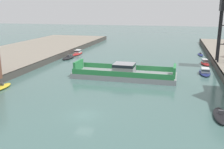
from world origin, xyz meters
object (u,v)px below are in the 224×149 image
moored_boat_near_left (220,115)px  moored_boat_near_right (78,53)px  chain_ferry (124,73)px  moored_boat_far_right (200,55)px  moored_boat_upstream_a (205,72)px  moored_boat_mid_right (205,63)px  moored_boat_mid_left (2,87)px  moored_boat_far_left (68,57)px

moored_boat_near_left → moored_boat_near_right: (-38.10, 42.92, 0.24)m
chain_ferry → moored_boat_near_left: 24.50m
moored_boat_near_right → moored_boat_far_right: 39.98m
moored_boat_far_right → moored_boat_upstream_a: 25.62m
moored_boat_mid_right → moored_boat_mid_left: bearing=-140.4°
moored_boat_near_left → moored_boat_upstream_a: (0.14, 25.58, 0.23)m
moored_boat_near_right → moored_boat_far_left: size_ratio=1.04×
moored_boat_mid_left → moored_boat_far_left: 31.28m
moored_boat_near_left → moored_boat_upstream_a: 25.58m
moored_boat_near_left → moored_boat_near_right: size_ratio=0.82×
moored_boat_upstream_a → chain_ferry: bearing=-154.8°
chain_ferry → moored_boat_mid_right: (18.32, 19.19, -0.50)m
moored_boat_near_right → moored_boat_near_left: bearing=-48.4°
moored_boat_upstream_a → moored_boat_mid_left: bearing=-150.8°
moored_boat_mid_left → moored_boat_far_right: 61.10m
moored_boat_near_right → moored_boat_mid_right: (39.21, -6.32, -0.03)m
moored_boat_near_right → moored_boat_mid_right: bearing=-9.2°
moored_boat_far_left → moored_boat_far_right: size_ratio=1.34×
moored_boat_near_left → moored_boat_mid_left: (-38.05, 4.20, 0.00)m
moored_boat_near_right → moored_boat_mid_right: size_ratio=1.21×
chain_ferry → moored_boat_far_left: chain_ferry is taller
moored_boat_mid_right → chain_ferry: bearing=-133.7°
chain_ferry → moored_boat_near_left: size_ratio=3.61×
moored_boat_near_right → moored_boat_far_left: (-0.04, -7.45, -0.24)m
moored_boat_near_right → moored_boat_upstream_a: 41.99m
moored_boat_near_right → moored_boat_upstream_a: moored_boat_near_right is taller
moored_boat_near_left → moored_boat_mid_left: size_ratio=1.17×
moored_boat_near_left → moored_boat_mid_right: 36.62m
moored_boat_near_right → moored_boat_mid_right: moored_boat_near_right is taller
moored_boat_near_left → moored_boat_far_right: 51.19m
moored_boat_upstream_a → moored_boat_far_left: bearing=165.5°
chain_ferry → moored_boat_far_right: bearing=61.6°
moored_boat_near_left → moored_boat_far_right: bearing=88.9°
moored_boat_far_right → moored_boat_mid_left: bearing=-129.7°
moored_boat_mid_left → moored_boat_upstream_a: 43.77m
moored_boat_mid_left → moored_boat_mid_right: (39.16, 32.41, 0.20)m
moored_boat_near_left → moored_boat_mid_left: bearing=173.7°
chain_ferry → moored_boat_upstream_a: size_ratio=2.92×
moored_boat_mid_left → moored_boat_upstream_a: size_ratio=0.69×
moored_boat_far_right → moored_boat_upstream_a: size_ratio=0.70×
moored_boat_mid_right → moored_boat_upstream_a: (-0.97, -11.03, 0.03)m
moored_boat_near_right → moored_boat_mid_left: bearing=-89.9°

